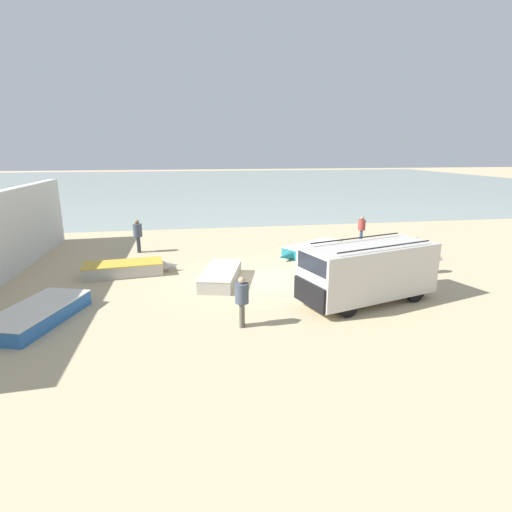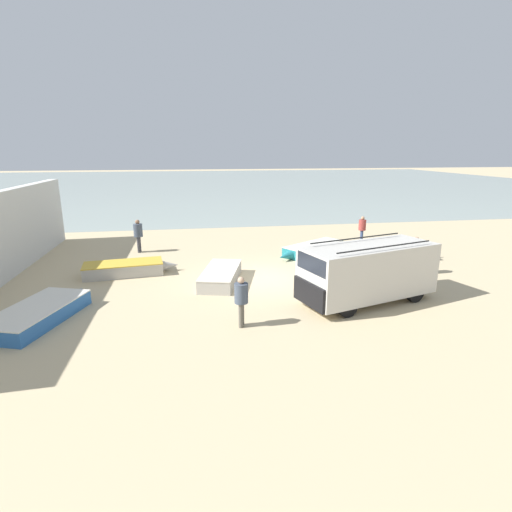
{
  "view_description": "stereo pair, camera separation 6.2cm",
  "coord_description": "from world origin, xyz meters",
  "views": [
    {
      "loc": [
        -3.03,
        -16.49,
        5.51
      ],
      "look_at": [
        -0.2,
        0.1,
        1.0
      ],
      "focal_mm": 28.0,
      "sensor_mm": 36.0,
      "label": 1
    },
    {
      "loc": [
        -2.97,
        -16.5,
        5.51
      ],
      "look_at": [
        -0.2,
        0.1,
        1.0
      ],
      "focal_mm": 28.0,
      "sensor_mm": 36.0,
      "label": 2
    }
  ],
  "objects": [
    {
      "name": "ground_plane",
      "position": [
        0.0,
        0.0,
        0.0
      ],
      "size": [
        200.0,
        200.0,
        0.0
      ],
      "primitive_type": "plane",
      "color": "tan"
    },
    {
      "name": "sea_water",
      "position": [
        0.0,
        52.0,
        0.0
      ],
      "size": [
        120.0,
        80.0,
        0.01
      ],
      "primitive_type": "cube",
      "color": "#99A89E",
      "rests_on": "ground_plane"
    },
    {
      "name": "parked_van",
      "position": [
        3.39,
        -3.35,
        1.19
      ],
      "size": [
        5.49,
        3.33,
        2.29
      ],
      "rotation": [
        0.0,
        0.0,
        3.43
      ],
      "color": "beige",
      "rests_on": "ground_plane"
    },
    {
      "name": "fishing_rowboat_0",
      "position": [
        3.46,
        3.69,
        0.28
      ],
      "size": [
        4.27,
        3.23,
        0.56
      ],
      "rotation": [
        0.0,
        0.0,
        3.73
      ],
      "color": "#1E757F",
      "rests_on": "ground_plane"
    },
    {
      "name": "fishing_rowboat_1",
      "position": [
        -8.05,
        -3.2,
        0.26
      ],
      "size": [
        2.79,
        4.51,
        0.53
      ],
      "rotation": [
        0.0,
        0.0,
        1.24
      ],
      "color": "#2D66AD",
      "rests_on": "ground_plane"
    },
    {
      "name": "fishing_rowboat_2",
      "position": [
        7.83,
        2.14,
        0.29
      ],
      "size": [
        3.79,
        1.71,
        0.58
      ],
      "rotation": [
        0.0,
        0.0,
        6.14
      ],
      "color": "#2D66AD",
      "rests_on": "ground_plane"
    },
    {
      "name": "fishing_rowboat_3",
      "position": [
        -1.75,
        -0.11,
        0.29
      ],
      "size": [
        2.16,
        4.12,
        0.57
      ],
      "rotation": [
        0.0,
        0.0,
        1.31
      ],
      "color": "#ADA89E",
      "rests_on": "ground_plane"
    },
    {
      "name": "fishing_rowboat_4",
      "position": [
        -5.91,
        1.55,
        0.29
      ],
      "size": [
        4.25,
        1.83,
        0.57
      ],
      "rotation": [
        0.0,
        0.0,
        0.13
      ],
      "color": "#ADA89E",
      "rests_on": "ground_plane"
    },
    {
      "name": "fisherman_0",
      "position": [
        7.23,
        5.76,
        0.98
      ],
      "size": [
        0.43,
        0.43,
        1.64
      ],
      "rotation": [
        0.0,
        0.0,
        2.88
      ],
      "color": "navy",
      "rests_on": "ground_plane"
    },
    {
      "name": "fisherman_1",
      "position": [
        -1.48,
        -4.77,
        1.0
      ],
      "size": [
        0.44,
        0.44,
        1.67
      ],
      "rotation": [
        0.0,
        0.0,
        5.98
      ],
      "color": "#5B564C",
      "rests_on": "ground_plane"
    },
    {
      "name": "fisherman_2",
      "position": [
        6.96,
        -0.55,
        1.04
      ],
      "size": [
        0.46,
        0.46,
        1.74
      ],
      "rotation": [
        0.0,
        0.0,
        6.19
      ],
      "color": "#5B564C",
      "rests_on": "ground_plane"
    },
    {
      "name": "fisherman_3",
      "position": [
        -5.82,
        5.66,
        1.09
      ],
      "size": [
        0.48,
        0.48,
        1.82
      ],
      "rotation": [
        0.0,
        0.0,
        3.03
      ],
      "color": "#38383D",
      "rests_on": "ground_plane"
    }
  ]
}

